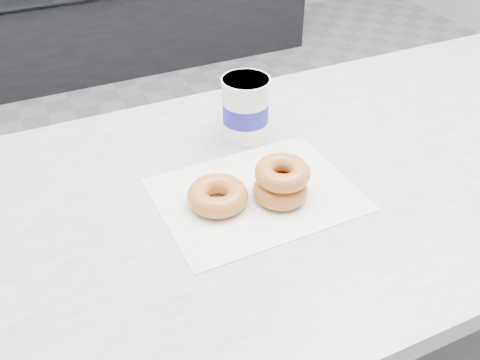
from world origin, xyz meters
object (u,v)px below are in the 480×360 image
(counter, at_px, (375,295))
(coffee_cup, at_px, (246,108))
(donut_single, at_px, (218,195))
(donut_stack, at_px, (281,181))

(counter, height_order, coffee_cup, coffee_cup)
(donut_single, xyz_separation_m, donut_stack, (0.11, -0.03, 0.02))
(donut_stack, xyz_separation_m, coffee_cup, (0.03, 0.21, 0.03))
(donut_stack, distance_m, coffee_cup, 0.21)
(coffee_cup, bearing_deg, donut_stack, -98.92)
(counter, relative_size, coffee_cup, 23.62)
(donut_single, distance_m, donut_stack, 0.11)
(donut_stack, bearing_deg, donut_single, 165.01)
(donut_single, bearing_deg, counter, 1.64)
(donut_single, height_order, coffee_cup, coffee_cup)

